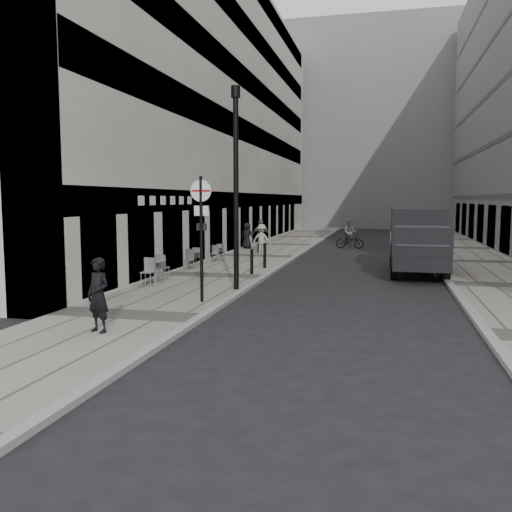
{
  "coord_description": "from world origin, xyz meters",
  "views": [
    {
      "loc": [
        4.64,
        -10.22,
        3.15
      ],
      "look_at": [
        0.78,
        5.97,
        1.4
      ],
      "focal_mm": 38.0,
      "sensor_mm": 36.0,
      "label": 1
    }
  ],
  "objects_px": {
    "walking_man": "(98,295)",
    "lamppost": "(236,178)",
    "sign_post": "(201,222)",
    "cyclist": "(350,237)",
    "panel_van": "(418,237)"
  },
  "relations": [
    {
      "from": "walking_man",
      "to": "lamppost",
      "type": "bearing_deg",
      "value": 97.02
    },
    {
      "from": "walking_man",
      "to": "sign_post",
      "type": "relative_size",
      "value": 0.46
    },
    {
      "from": "sign_post",
      "to": "cyclist",
      "type": "relative_size",
      "value": 1.95
    },
    {
      "from": "lamppost",
      "to": "cyclist",
      "type": "relative_size",
      "value": 3.53
    },
    {
      "from": "panel_van",
      "to": "cyclist",
      "type": "relative_size",
      "value": 3.09
    },
    {
      "from": "panel_van",
      "to": "cyclist",
      "type": "bearing_deg",
      "value": 107.37
    },
    {
      "from": "panel_van",
      "to": "cyclist",
      "type": "height_order",
      "value": "panel_van"
    },
    {
      "from": "lamppost",
      "to": "cyclist",
      "type": "distance_m",
      "value": 18.08
    },
    {
      "from": "walking_man",
      "to": "panel_van",
      "type": "height_order",
      "value": "panel_van"
    },
    {
      "from": "walking_man",
      "to": "lamppost",
      "type": "xyz_separation_m",
      "value": [
        1.47,
        6.45,
        2.87
      ]
    },
    {
      "from": "walking_man",
      "to": "sign_post",
      "type": "bearing_deg",
      "value": 95.12
    },
    {
      "from": "sign_post",
      "to": "cyclist",
      "type": "bearing_deg",
      "value": 82.7
    },
    {
      "from": "walking_man",
      "to": "cyclist",
      "type": "bearing_deg",
      "value": 100.1
    },
    {
      "from": "lamppost",
      "to": "panel_van",
      "type": "height_order",
      "value": "lamppost"
    },
    {
      "from": "sign_post",
      "to": "cyclist",
      "type": "xyz_separation_m",
      "value": [
        3.07,
        19.99,
        -1.75
      ]
    }
  ]
}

